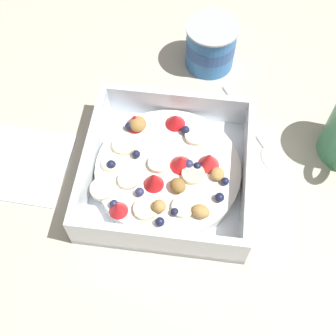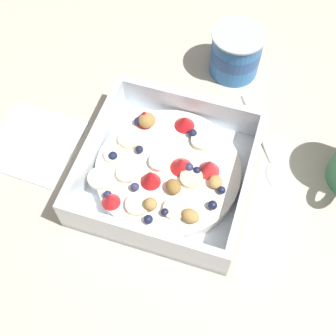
# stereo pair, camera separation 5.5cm
# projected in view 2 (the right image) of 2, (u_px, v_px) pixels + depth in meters

# --- Properties ---
(ground_plane) EXTENTS (2.40, 2.40, 0.00)m
(ground_plane) POSITION_uv_depth(u_px,v_px,m) (175.00, 194.00, 0.61)
(ground_plane) COLOR beige
(fruit_bowl) EXTENTS (0.22, 0.22, 0.06)m
(fruit_bowl) POSITION_uv_depth(u_px,v_px,m) (167.00, 171.00, 0.60)
(fruit_bowl) COLOR white
(fruit_bowl) RESTS_ON ground
(spoon) EXTENTS (0.11, 0.16, 0.01)m
(spoon) POSITION_uv_depth(u_px,v_px,m) (272.00, 160.00, 0.63)
(spoon) COLOR silver
(spoon) RESTS_ON ground
(yogurt_cup) EXTENTS (0.08, 0.08, 0.08)m
(yogurt_cup) POSITION_uv_depth(u_px,v_px,m) (236.00, 52.00, 0.69)
(yogurt_cup) COLOR #3370B7
(yogurt_cup) RESTS_ON ground
(folded_napkin) EXTENTS (0.12, 0.12, 0.01)m
(folded_napkin) POSITION_uv_depth(u_px,v_px,m) (34.00, 143.00, 0.65)
(folded_napkin) COLOR silver
(folded_napkin) RESTS_ON ground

